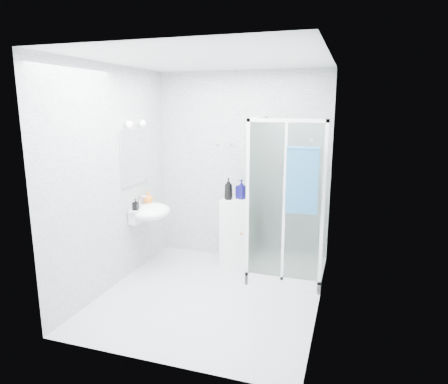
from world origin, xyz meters
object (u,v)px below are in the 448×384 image
(storage_cabinet, at_px, (236,232))
(shampoo_bottle_a, at_px, (228,189))
(wall_basin, at_px, (150,212))
(shampoo_bottle_b, at_px, (241,189))
(soap_dispenser_black, at_px, (136,204))
(shower_enclosure, at_px, (281,243))
(hand_towel, at_px, (302,179))
(soap_dispenser_orange, at_px, (148,197))

(storage_cabinet, relative_size, shampoo_bottle_a, 3.14)
(wall_basin, bearing_deg, shampoo_bottle_a, 29.31)
(shampoo_bottle_a, bearing_deg, wall_basin, -150.69)
(shampoo_bottle_b, relative_size, soap_dispenser_black, 1.76)
(shampoo_bottle_a, distance_m, shampoo_bottle_b, 0.18)
(wall_basin, distance_m, shampoo_bottle_b, 1.24)
(shower_enclosure, height_order, wall_basin, shower_enclosure)
(wall_basin, height_order, shampoo_bottle_b, shampoo_bottle_b)
(shower_enclosure, relative_size, soap_dispenser_black, 13.66)
(wall_basin, distance_m, storage_cabinet, 1.19)
(storage_cabinet, bearing_deg, shower_enclosure, -22.07)
(wall_basin, height_order, shampoo_bottle_a, shampoo_bottle_a)
(wall_basin, bearing_deg, shower_enclosure, 10.81)
(wall_basin, relative_size, shampoo_bottle_a, 1.92)
(shower_enclosure, height_order, hand_towel, shower_enclosure)
(shower_enclosure, relative_size, hand_towel, 2.67)
(wall_basin, xyz_separation_m, storage_cabinet, (1.00, 0.56, -0.34))
(storage_cabinet, bearing_deg, soap_dispenser_black, -147.13)
(shampoo_bottle_a, height_order, shampoo_bottle_b, shampoo_bottle_a)
(shower_enclosure, bearing_deg, hand_towel, -55.57)
(shampoo_bottle_a, xyz_separation_m, soap_dispenser_black, (-0.99, -0.70, -0.13))
(shampoo_bottle_b, bearing_deg, shampoo_bottle_a, -145.13)
(shower_enclosure, relative_size, shampoo_bottle_b, 7.76)
(storage_cabinet, distance_m, soap_dispenser_orange, 1.28)
(shower_enclosure, distance_m, hand_towel, 1.03)
(storage_cabinet, bearing_deg, shampoo_bottle_b, 42.40)
(shampoo_bottle_b, xyz_separation_m, soap_dispenser_orange, (-1.17, -0.44, -0.10))
(shower_enclosure, bearing_deg, shampoo_bottle_a, 165.90)
(wall_basin, distance_m, hand_towel, 2.01)
(storage_cabinet, xyz_separation_m, soap_dispenser_orange, (-1.12, -0.39, 0.49))
(shampoo_bottle_b, bearing_deg, soap_dispenser_black, -145.00)
(shower_enclosure, distance_m, soap_dispenser_black, 1.88)
(shower_enclosure, height_order, soap_dispenser_black, shower_enclosure)
(soap_dispenser_black, bearing_deg, shampoo_bottle_a, 35.02)
(shampoo_bottle_a, relative_size, soap_dispenser_orange, 1.79)
(soap_dispenser_orange, bearing_deg, wall_basin, -56.12)
(wall_basin, bearing_deg, soap_dispenser_black, -115.86)
(hand_towel, bearing_deg, soap_dispenser_black, -177.03)
(shower_enclosure, relative_size, storage_cabinet, 2.18)
(shower_enclosure, height_order, shampoo_bottle_a, shower_enclosure)
(storage_cabinet, height_order, shampoo_bottle_b, shampoo_bottle_b)
(shampoo_bottle_b, height_order, soap_dispenser_black, shampoo_bottle_b)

